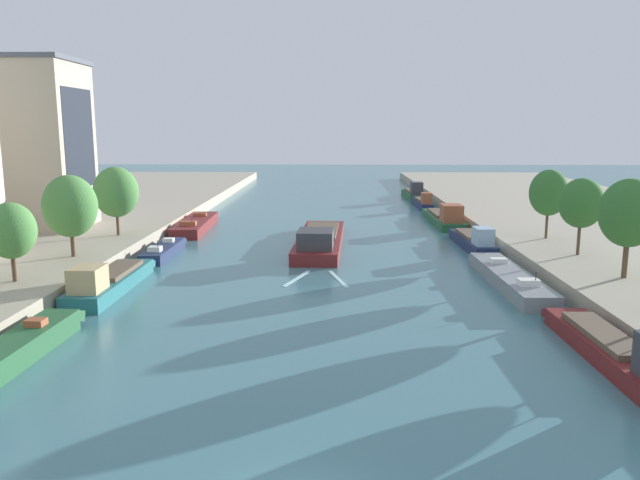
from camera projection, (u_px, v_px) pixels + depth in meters
The scene contains 21 objects.
quay_left at pixel (26, 228), 75.77m from camera, with size 36.00×170.00×1.61m, color #A89E89.
quay_right at pixel (625, 230), 74.33m from camera, with size 36.00×170.00×1.61m, color #A89E89.
barge_midriver at pixel (320, 239), 67.41m from camera, with size 5.57×22.40×3.00m.
wake_behind_barge at pixel (318, 279), 53.63m from camera, with size 5.59×6.02×0.03m.
moored_boat_left_midway at pixel (15, 351), 34.41m from camera, with size 2.66×13.38×2.45m.
moored_boat_left_gap_after at pixel (109, 281), 49.22m from camera, with size 3.02×14.38×2.99m.
moored_boat_left_second at pixel (164, 250), 63.39m from camera, with size 2.22×11.05×2.13m.
moored_boat_left_far at pixel (196, 224), 79.56m from camera, with size 4.03×16.91×2.36m.
moored_boat_right_lone at pixel (621, 353), 33.33m from camera, with size 2.79×15.69×3.23m.
moored_boat_right_gap_after at pixel (509, 278), 51.24m from camera, with size 3.20×16.83×2.32m.
moored_boat_right_second at pixel (473, 241), 66.72m from camera, with size 2.77×13.16×2.92m.
moored_boat_right_upstream at pixel (445, 218), 83.50m from camera, with size 3.58×16.51×3.25m.
moored_boat_right_downstream at pixel (423, 203), 100.78m from camera, with size 2.30×11.08×2.80m.
moored_boat_right_midway at pixel (413, 193), 113.45m from camera, with size 2.95×13.42×3.39m.
tree_left_end_of_row at pixel (11, 231), 45.50m from camera, with size 3.63×3.63×5.93m.
tree_left_second at pixel (70, 206), 54.26m from camera, with size 4.68×4.68×7.25m.
tree_left_past_mid at pixel (116, 192), 65.10m from camera, with size 4.69×4.69×7.27m.
tree_right_far at pixel (629, 213), 46.42m from camera, with size 4.44×4.44×7.59m.
tree_right_midway at pixel (581, 203), 54.96m from camera, with size 3.92×3.92×6.91m.
tree_right_end_of_row at pixel (549, 193), 63.20m from camera, with size 3.90×3.90×7.11m.
building_left_far_end at pixel (10, 144), 69.65m from camera, with size 16.35×10.45×18.87m.
Camera 1 is at (1.12, -19.07, 12.94)m, focal length 34.73 mm.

